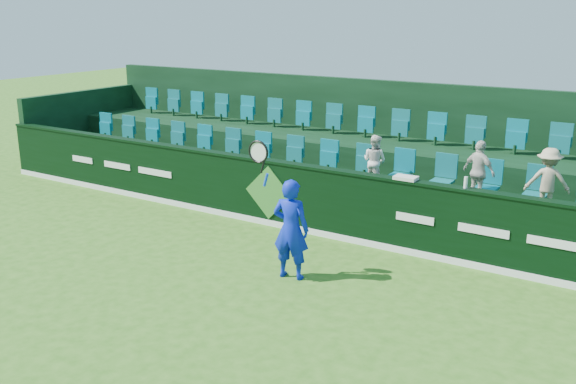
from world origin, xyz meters
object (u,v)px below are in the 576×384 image
Objects in this scene: spectator_left at (375,161)px; spectator_right at (548,181)px; towel at (406,178)px; drinks_bottle at (466,182)px; tennis_player at (290,228)px; spectator_middle at (479,172)px.

spectator_right reaches higher than spectator_left.
drinks_bottle is (1.06, 0.00, 0.07)m from towel.
tennis_player is 3.05m from drinks_bottle.
spectator_left is 3.28m from spectator_right.
spectator_middle is 1.13m from drinks_bottle.
drinks_bottle is (2.19, -1.12, 0.12)m from spectator_left.
spectator_left is 0.91× the size of spectator_middle.
towel is at bearing 13.96° from spectator_right.
spectator_right is 2.43m from towel.
spectator_right is at bearing 44.57° from tennis_player.
towel is (-2.15, -1.12, 0.00)m from spectator_right.
tennis_player reaches higher than spectator_left.
spectator_right is 1.56m from drinks_bottle.
spectator_left is 2.63× the size of towel.
tennis_player is 3.84m from spectator_middle.
spectator_left reaches higher than towel.
spectator_left is at bearing 152.87° from drinks_bottle.
drinks_bottle is (0.10, -1.12, 0.07)m from spectator_middle.
spectator_right is at bearing 27.49° from towel.
tennis_player is at bearing 100.79° from spectator_left.
tennis_player is 2.18× the size of spectator_left.
spectator_middle is at bearing 95.23° from drinks_bottle.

